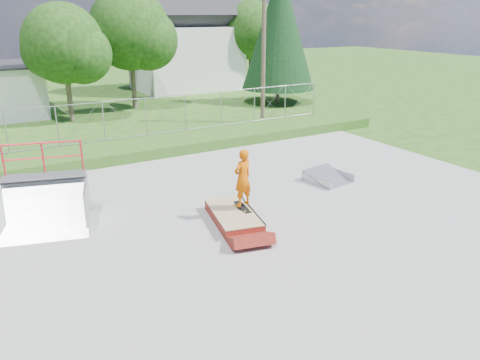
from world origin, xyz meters
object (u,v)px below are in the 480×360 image
object	(u,v)px
skater	(243,180)
flat_bank_ramp	(329,177)
grind_box	(233,217)
quarter_pipe	(42,191)

from	to	relation	value
skater	flat_bank_ramp	bearing A→B (deg)	-177.48
grind_box	skater	size ratio (longest dim) A/B	1.52
quarter_pipe	grind_box	bearing A→B (deg)	-9.66
skater	grind_box	bearing A→B (deg)	-8.95
grind_box	quarter_pipe	world-z (taller)	quarter_pipe
grind_box	quarter_pipe	xyz separation A→B (m)	(-4.96, 2.33, 1.01)
flat_bank_ramp	skater	world-z (taller)	skater
quarter_pipe	skater	size ratio (longest dim) A/B	1.36
grind_box	flat_bank_ramp	distance (m)	5.04
quarter_pipe	flat_bank_ramp	world-z (taller)	quarter_pipe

